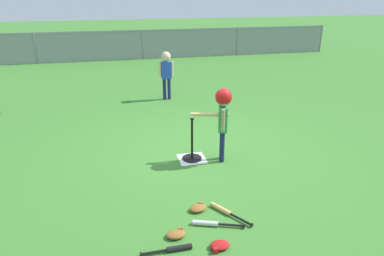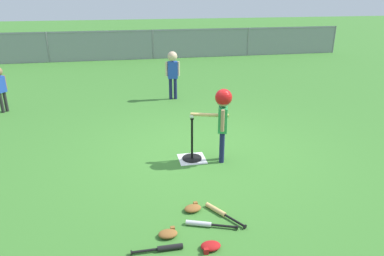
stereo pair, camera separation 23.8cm
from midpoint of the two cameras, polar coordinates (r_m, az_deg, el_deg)
name	(u,v)px [view 1 (the left image)]	position (r m, az deg, el deg)	size (l,w,h in m)	color
ground_plane	(201,151)	(6.16, 0.33, -3.74)	(60.00, 60.00, 0.00)	#3D7A2D
home_plate	(192,159)	(5.88, -1.16, -4.97)	(0.44, 0.44, 0.01)	white
batting_tee	(192,153)	(5.83, -1.17, -3.98)	(0.32, 0.32, 0.71)	black
baseball_on_tee	(192,116)	(5.59, -1.22, 1.92)	(0.07, 0.07, 0.07)	white
batter_child	(223,110)	(5.53, 3.74, 2.86)	(0.63, 0.35, 1.21)	#191E4C
fielder_near_left	(166,69)	(8.94, -4.94, 9.43)	(0.36, 0.24, 1.21)	#191E4C
spare_bat_silver	(211,224)	(4.34, 1.43, -15.15)	(0.60, 0.27, 0.06)	silver
spare_bat_wood	(225,211)	(4.56, 3.81, -13.21)	(0.38, 0.57, 0.06)	#DBB266
spare_bat_black	(174,249)	(4.01, -4.74, -18.84)	(0.56, 0.06, 0.06)	black
glove_by_plate	(176,234)	(4.19, -4.30, -16.71)	(0.22, 0.18, 0.07)	brown
glove_near_bats	(220,245)	(4.03, 2.68, -18.39)	(0.22, 0.17, 0.07)	#B21919
glove_tossed_aside	(198,208)	(4.59, -0.53, -12.77)	(0.25, 0.21, 0.07)	brown
outfield_fence	(142,44)	(14.64, -8.48, 13.29)	(16.06, 0.06, 1.15)	slate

